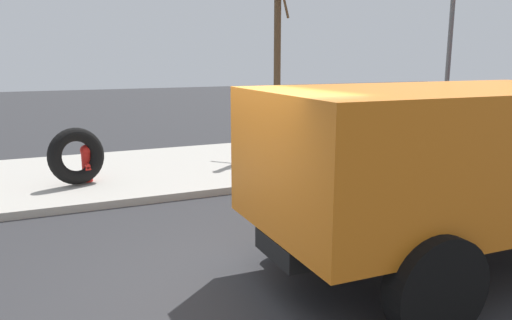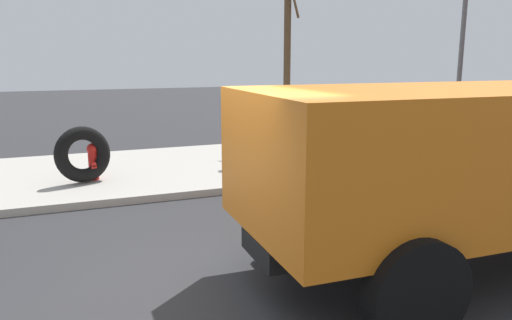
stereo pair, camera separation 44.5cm
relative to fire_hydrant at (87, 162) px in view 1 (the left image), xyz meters
The scene contains 6 objects.
ground_plane 5.79m from the fire_hydrant, 81.98° to the right, with size 80.00×80.00×0.00m, color #2D2D30.
sidewalk_curb 1.24m from the fire_hydrant, 44.61° to the left, with size 36.00×5.00×0.15m, color #ADA89E.
fire_hydrant is the anchor object (origin of this frame).
loose_tire 0.32m from the fire_hydrant, 141.15° to the right, with size 1.18×1.18×0.28m, color black.
bare_tree 6.33m from the fire_hydrant, 19.41° to the left, with size 1.16×1.18×5.60m.
street_light_pole 9.34m from the fire_hydrant, ahead, with size 0.12×0.12×5.67m, color #595B5E.
Camera 1 is at (-1.79, -5.20, 2.76)m, focal length 34.96 mm.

